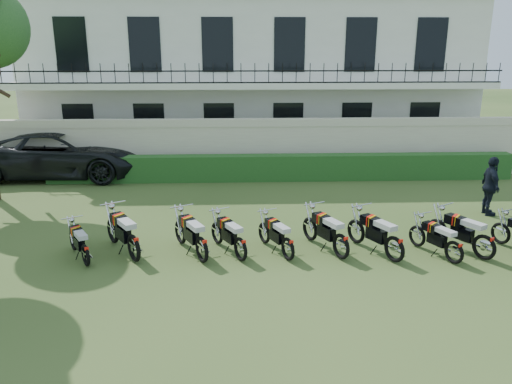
# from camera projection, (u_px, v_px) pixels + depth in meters

# --- Properties ---
(ground) EXTENTS (100.00, 100.00, 0.00)m
(ground) POSITION_uv_depth(u_px,v_px,m) (268.00, 254.00, 12.59)
(ground) COLOR #31491D
(ground) RESTS_ON ground
(perimeter_wall) EXTENTS (30.00, 0.35, 2.30)m
(perimeter_wall) POSITION_uv_depth(u_px,v_px,m) (256.00, 147.00, 19.93)
(perimeter_wall) COLOR beige
(perimeter_wall) RESTS_ON ground
(hedge) EXTENTS (18.00, 0.60, 1.00)m
(hedge) POSITION_uv_depth(u_px,v_px,m) (282.00, 168.00, 19.39)
(hedge) COLOR #1A4B1C
(hedge) RESTS_ON ground
(building) EXTENTS (20.40, 9.60, 7.40)m
(building) POSITION_uv_depth(u_px,v_px,m) (251.00, 74.00, 24.94)
(building) COLOR white
(building) RESTS_ON ground
(motorcycle_0) EXTENTS (0.94, 1.51, 0.93)m
(motorcycle_0) POSITION_uv_depth(u_px,v_px,m) (85.00, 250.00, 11.71)
(motorcycle_0) COLOR black
(motorcycle_0) RESTS_ON ground
(motorcycle_1) EXTENTS (1.24, 1.85, 1.16)m
(motorcycle_1) POSITION_uv_depth(u_px,v_px,m) (134.00, 242.00, 11.93)
(motorcycle_1) COLOR black
(motorcycle_1) RESTS_ON ground
(motorcycle_2) EXTENTS (1.04, 1.83, 1.10)m
(motorcycle_2) POSITION_uv_depth(u_px,v_px,m) (202.00, 243.00, 11.90)
(motorcycle_2) COLOR black
(motorcycle_2) RESTS_ON ground
(motorcycle_3) EXTENTS (0.98, 1.68, 1.01)m
(motorcycle_3) POSITION_uv_depth(u_px,v_px,m) (241.00, 243.00, 12.00)
(motorcycle_3) COLOR black
(motorcycle_3) RESTS_ON ground
(motorcycle_4) EXTENTS (0.87, 1.67, 0.98)m
(motorcycle_4) POSITION_uv_depth(u_px,v_px,m) (288.00, 243.00, 12.04)
(motorcycle_4) COLOR black
(motorcycle_4) RESTS_ON ground
(motorcycle_5) EXTENTS (0.98, 1.86, 1.09)m
(motorcycle_5) POSITION_uv_depth(u_px,v_px,m) (341.00, 240.00, 12.09)
(motorcycle_5) COLOR black
(motorcycle_5) RESTS_ON ground
(motorcycle_6) EXTENTS (1.05, 1.85, 1.11)m
(motorcycle_6) POSITION_uv_depth(u_px,v_px,m) (395.00, 243.00, 11.92)
(motorcycle_6) COLOR black
(motorcycle_6) RESTS_ON ground
(motorcycle_7) EXTENTS (0.86, 1.64, 0.96)m
(motorcycle_7) POSITION_uv_depth(u_px,v_px,m) (455.00, 247.00, 11.85)
(motorcycle_7) COLOR black
(motorcycle_7) RESTS_ON ground
(motorcycle_8) EXTENTS (1.10, 1.77, 1.09)m
(motorcycle_8) POSITION_uv_depth(u_px,v_px,m) (485.00, 241.00, 12.04)
(motorcycle_8) COLOR black
(motorcycle_8) RESTS_ON ground
(suv) EXTENTS (6.67, 3.18, 1.84)m
(suv) POSITION_uv_depth(u_px,v_px,m) (63.00, 154.00, 19.83)
(suv) COLOR black
(suv) RESTS_ON ground
(officer_5) EXTENTS (0.53, 1.11, 1.83)m
(officer_5) POSITION_uv_depth(u_px,v_px,m) (490.00, 186.00, 15.26)
(officer_5) COLOR black
(officer_5) RESTS_ON ground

